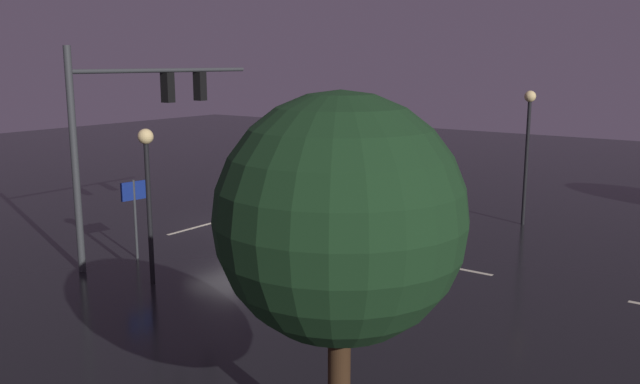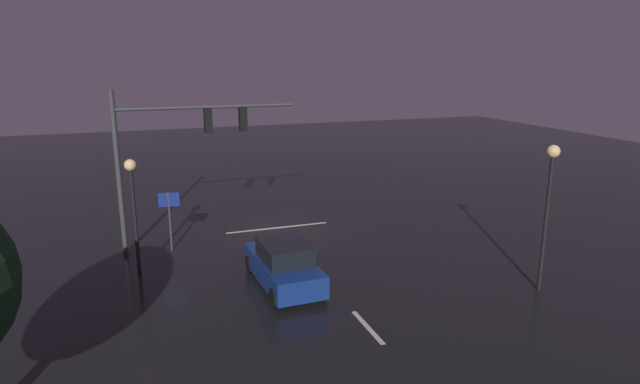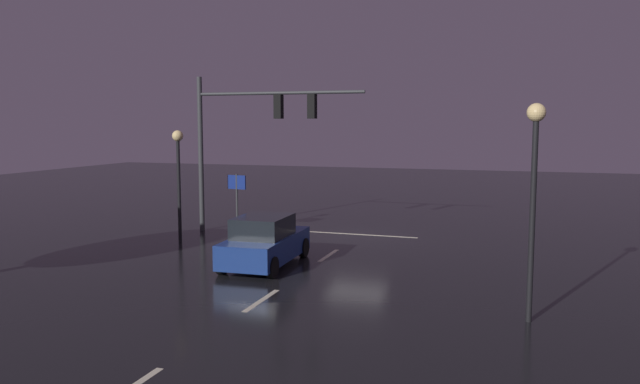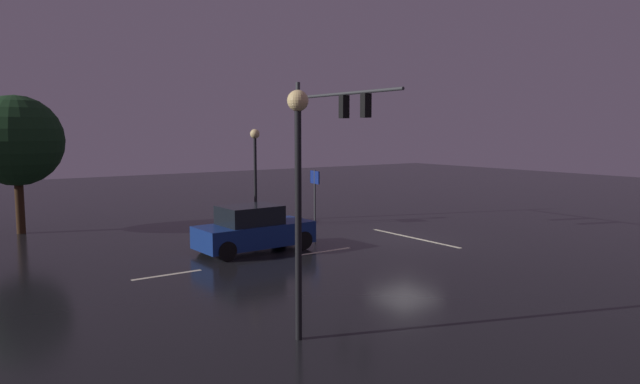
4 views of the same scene
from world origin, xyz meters
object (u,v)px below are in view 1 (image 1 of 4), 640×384
Objects in this scene: traffic_signal_assembly at (136,114)px; street_lamp_left_kerb at (528,132)px; car_approaching at (329,236)px; street_lamp_right_kerb at (147,175)px; route_sign at (134,202)px; tree_right_near at (340,219)px.

street_lamp_left_kerb is (-11.44, 8.92, -1.02)m from traffic_signal_assembly.
street_lamp_right_kerb reaches higher than car_approaching.
route_sign reaches higher than car_approaching.
route_sign is at bearing -35.84° from street_lamp_left_kerb.
street_lamp_right_kerb is (13.33, -6.24, -0.45)m from street_lamp_left_kerb.
traffic_signal_assembly reaches higher than route_sign.
car_approaching is (-3.03, 5.46, -3.87)m from traffic_signal_assembly.
street_lamp_left_kerb is 1.17× the size of street_lamp_right_kerb.
traffic_signal_assembly reaches higher than street_lamp_right_kerb.
tree_right_near is (4.03, 9.28, 0.79)m from street_lamp_right_kerb.
route_sign is at bearing 30.42° from traffic_signal_assembly.
traffic_signal_assembly is at bearing -116.34° from tree_right_near.
tree_right_near is at bearing 65.09° from route_sign.
tree_right_near is at bearing 66.50° from street_lamp_right_kerb.
street_lamp_left_kerb is 0.88× the size of tree_right_near.
traffic_signal_assembly reaches higher than car_approaching.
street_lamp_left_kerb is (-8.41, 3.46, 2.85)m from car_approaching.
street_lamp_left_kerb reaches higher than street_lamp_right_kerb.
tree_right_near is (8.96, 6.51, 3.19)m from car_approaching.
tree_right_near is (5.93, 11.97, -0.69)m from traffic_signal_assembly.
traffic_signal_assembly is 14.54m from street_lamp_left_kerb.
route_sign is at bearing -55.60° from car_approaching.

